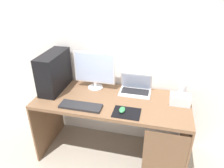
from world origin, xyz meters
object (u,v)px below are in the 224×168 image
(speaker, at_px, (182,90))
(mouse_left, at_px, (122,110))
(monitor, at_px, (95,70))
(laptop, at_px, (135,88))
(projector, at_px, (180,99))
(pc_tower, at_px, (54,72))
(keyboard, at_px, (81,106))

(speaker, relative_size, mouse_left, 1.54)
(monitor, height_order, laptop, monitor)
(speaker, distance_m, projector, 0.16)
(pc_tower, height_order, monitor, monitor)
(monitor, distance_m, laptop, 0.49)
(laptop, distance_m, speaker, 0.49)
(monitor, bearing_deg, mouse_left, -44.73)
(pc_tower, bearing_deg, projector, 0.19)
(laptop, height_order, mouse_left, laptop)
(monitor, xyz_separation_m, speaker, (0.95, 0.05, -0.15))
(projector, distance_m, mouse_left, 0.60)
(mouse_left, bearing_deg, pc_tower, 161.61)
(mouse_left, bearing_deg, speaker, 38.21)
(laptop, height_order, keyboard, laptop)
(laptop, bearing_deg, keyboard, -138.44)
(keyboard, bearing_deg, mouse_left, 2.79)
(monitor, relative_size, projector, 2.28)
(pc_tower, relative_size, mouse_left, 5.09)
(pc_tower, height_order, keyboard, pc_tower)
(speaker, bearing_deg, laptop, -176.18)
(laptop, xyz_separation_m, speaker, (0.49, 0.03, 0.03))
(projector, bearing_deg, monitor, 173.15)
(keyboard, bearing_deg, pc_tower, 144.37)
(speaker, relative_size, projector, 0.74)
(pc_tower, relative_size, monitor, 1.07)
(monitor, xyz_separation_m, laptop, (0.46, 0.02, -0.18))
(projector, xyz_separation_m, mouse_left, (-0.53, -0.28, -0.03))
(speaker, xyz_separation_m, projector, (-0.02, -0.16, -0.03))
(monitor, distance_m, mouse_left, 0.59)
(monitor, relative_size, speaker, 3.08)
(laptop, height_order, projector, laptop)
(monitor, relative_size, keyboard, 1.09)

